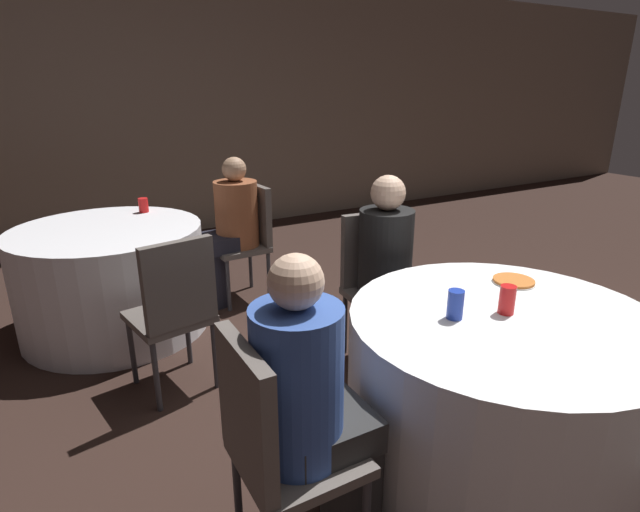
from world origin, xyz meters
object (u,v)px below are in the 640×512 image
chair_near_west (273,439)px  soda_can_red (507,300)px  table_near (496,392)px  person_blue_shirt (318,415)px  pizza_plate_near (514,281)px  chair_far_east (249,232)px  person_black_shirt (391,277)px  chair_far_south (175,304)px  chair_near_north (376,274)px  table_far (113,279)px  person_floral_shirt (229,232)px  soda_can_blue (455,304)px

chair_near_west → soda_can_red: size_ratio=7.43×
table_near → chair_near_west: 1.08m
person_blue_shirt → pizza_plate_near: bearing=101.0°
chair_far_east → chair_near_west: bearing=157.0°
chair_near_west → table_near: bearing=90.0°
person_blue_shirt → person_black_shirt: bearing=132.3°
chair_far_east → chair_far_south: same height
table_near → chair_near_north: size_ratio=1.43×
table_far → chair_near_north: (1.36, -1.19, 0.17)m
chair_near_west → soda_can_red: (1.08, 0.01, 0.25)m
table_near → chair_near_west: size_ratio=1.43×
chair_near_north → person_blue_shirt: (-1.00, -1.05, 0.03)m
chair_far_east → person_floral_shirt: 0.17m
table_near → person_black_shirt: 0.92m
table_near → pizza_plate_near: pizza_plate_near is taller
person_black_shirt → soda_can_blue: bearing=75.6°
chair_far_east → chair_far_south: (-0.85, -1.07, 0.00)m
chair_far_south → person_floral_shirt: size_ratio=0.80×
soda_can_blue → soda_can_red: size_ratio=1.00×
person_floral_shirt → soda_can_red: 2.32m
chair_near_west → soda_can_red: chair_near_west is taller
soda_can_blue → chair_far_east: bearing=90.3°
soda_can_blue → chair_far_south: bearing=127.2°
table_near → person_black_shirt: (0.09, 0.89, 0.21)m
soda_can_red → chair_far_south: bearing=131.9°
table_near → chair_far_east: bearing=95.4°
chair_near_north → person_black_shirt: person_black_shirt is taller
person_black_shirt → soda_can_blue: (-0.30, -0.80, 0.21)m
person_blue_shirt → table_near: bearing=90.0°
table_near → table_far: (-1.25, 2.25, 0.00)m
chair_far_east → chair_far_south: size_ratio=1.00×
pizza_plate_near → soda_can_red: 0.37m
chair_near_west → pizza_plate_near: bearing=99.7°
person_floral_shirt → soda_can_blue: 2.22m
chair_near_north → chair_far_south: 1.19m
pizza_plate_near → soda_can_blue: 0.54m
chair_near_west → person_black_shirt: person_black_shirt is taller
soda_can_red → chair_near_north: bearing=84.7°
table_far → chair_near_north: chair_near_north is taller
table_near → pizza_plate_near: 0.54m
person_floral_shirt → soda_can_red: (0.40, -2.27, 0.22)m
chair_near_north → pizza_plate_near: 0.87m
person_blue_shirt → soda_can_red: size_ratio=9.54×
table_near → table_far: size_ratio=1.04×
chair_far_east → person_black_shirt: 1.44m
person_blue_shirt → person_floral_shirt: (0.51, 2.29, -0.00)m
chair_near_north → person_black_shirt: (-0.02, -0.17, 0.04)m
chair_far_south → person_floral_shirt: bearing=47.0°
table_far → chair_far_east: bearing=2.8°
pizza_plate_near → soda_can_red: soda_can_red is taller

